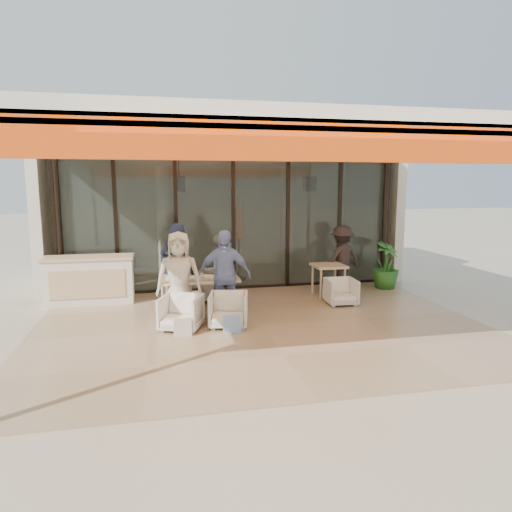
{
  "coord_description": "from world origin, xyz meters",
  "views": [
    {
      "loc": [
        -1.78,
        -7.76,
        2.56
      ],
      "look_at": [
        0.1,
        0.9,
        1.15
      ],
      "focal_mm": 32.0,
      "sensor_mm": 36.0,
      "label": 1
    }
  ],
  "objects": [
    {
      "name": "ground",
      "position": [
        0.0,
        0.0,
        0.0
      ],
      "size": [
        70.0,
        70.0,
        0.0
      ],
      "primitive_type": "plane",
      "color": "#C6B293",
      "rests_on": "ground"
    },
    {
      "name": "terrace_floor",
      "position": [
        0.0,
        0.0,
        0.01
      ],
      "size": [
        8.0,
        6.0,
        0.01
      ],
      "primitive_type": "cube",
      "color": "tan",
      "rests_on": "ground"
    },
    {
      "name": "terrace_structure",
      "position": [
        0.0,
        -0.26,
        3.25
      ],
      "size": [
        8.0,
        6.0,
        3.4
      ],
      "color": "silver",
      "rests_on": "ground"
    },
    {
      "name": "glass_storefront",
      "position": [
        0.0,
        3.0,
        1.6
      ],
      "size": [
        8.08,
        0.1,
        3.2
      ],
      "color": "#9EADA3",
      "rests_on": "ground"
    },
    {
      "name": "interior_block",
      "position": [
        0.01,
        5.31,
        2.23
      ],
      "size": [
        9.05,
        3.62,
        3.52
      ],
      "color": "silver",
      "rests_on": "ground"
    },
    {
      "name": "host_counter",
      "position": [
        -3.23,
        2.3,
        0.53
      ],
      "size": [
        1.85,
        0.65,
        1.04
      ],
      "color": "silver",
      "rests_on": "ground"
    },
    {
      "name": "dining_table",
      "position": [
        -1.01,
        1.04,
        0.69
      ],
      "size": [
        1.5,
        0.9,
        0.93
      ],
      "color": "#E2C48A",
      "rests_on": "ground"
    },
    {
      "name": "chair_far_left",
      "position": [
        -1.42,
        1.99,
        0.33
      ],
      "size": [
        0.66,
        0.62,
        0.65
      ],
      "primitive_type": "imported",
      "rotation": [
        0.0,
        0.0,
        3.1
      ],
      "color": "white",
      "rests_on": "ground"
    },
    {
      "name": "chair_far_right",
      "position": [
        -0.58,
        1.99,
        0.31
      ],
      "size": [
        0.71,
        0.68,
        0.61
      ],
      "primitive_type": "imported",
      "rotation": [
        0.0,
        0.0,
        2.91
      ],
      "color": "white",
      "rests_on": "ground"
    },
    {
      "name": "chair_near_left",
      "position": [
        -1.42,
        0.09,
        0.35
      ],
      "size": [
        0.86,
        0.83,
        0.69
      ],
      "primitive_type": "imported",
      "rotation": [
        0.0,
        0.0,
        -0.37
      ],
      "color": "white",
      "rests_on": "ground"
    },
    {
      "name": "chair_near_right",
      "position": [
        -0.58,
        0.09,
        0.35
      ],
      "size": [
        0.79,
        0.76,
        0.69
      ],
      "primitive_type": "imported",
      "rotation": [
        0.0,
        0.0,
        -0.21
      ],
      "color": "white",
      "rests_on": "ground"
    },
    {
      "name": "diner_navy",
      "position": [
        -1.42,
        1.49,
        0.89
      ],
      "size": [
        0.67,
        0.46,
        1.78
      ],
      "primitive_type": "imported",
      "rotation": [
        0.0,
        0.0,
        3.19
      ],
      "color": "#1A213B",
      "rests_on": "ground"
    },
    {
      "name": "diner_grey",
      "position": [
        -0.58,
        1.49,
        0.76
      ],
      "size": [
        0.85,
        0.74,
        1.51
      ],
      "primitive_type": "imported",
      "rotation": [
        0.0,
        0.0,
        3.39
      ],
      "color": "slate",
      "rests_on": "ground"
    },
    {
      "name": "diner_cream",
      "position": [
        -1.42,
        0.59,
        0.85
      ],
      "size": [
        0.88,
        0.63,
        1.7
      ],
      "primitive_type": "imported",
      "rotation": [
        0.0,
        0.0,
        -0.11
      ],
      "color": "beige",
      "rests_on": "ground"
    },
    {
      "name": "diner_periwinkle",
      "position": [
        -0.58,
        0.59,
        0.86
      ],
      "size": [
        1.07,
        0.64,
        1.71
      ],
      "primitive_type": "imported",
      "rotation": [
        0.0,
        0.0,
        -0.23
      ],
      "color": "#788BC8",
      "rests_on": "ground"
    },
    {
      "name": "tote_bag_cream",
      "position": [
        -1.42,
        -0.31,
        0.17
      ],
      "size": [
        0.3,
        0.1,
        0.34
      ],
      "primitive_type": "cube",
      "color": "silver",
      "rests_on": "ground"
    },
    {
      "name": "tote_bag_blue",
      "position": [
        -0.58,
        -0.31,
        0.17
      ],
      "size": [
        0.3,
        0.1,
        0.34
      ],
      "primitive_type": "cube",
      "color": "#99BFD8",
      "rests_on": "ground"
    },
    {
      "name": "side_table",
      "position": [
        1.99,
        1.83,
        0.64
      ],
      "size": [
        0.7,
        0.7,
        0.74
      ],
      "color": "#E2C48A",
      "rests_on": "ground"
    },
    {
      "name": "side_chair",
      "position": [
        1.99,
        1.08,
        0.32
      ],
      "size": [
        0.65,
        0.61,
        0.63
      ],
      "primitive_type": "imported",
      "rotation": [
        0.0,
        0.0,
        -0.06
      ],
      "color": "white",
      "rests_on": "ground"
    },
    {
      "name": "standing_woman",
      "position": [
        2.51,
        2.3,
        0.79
      ],
      "size": [
        1.13,
        0.82,
        1.58
      ],
      "primitive_type": "imported",
      "rotation": [
        0.0,
        0.0,
        3.39
      ],
      "color": "black",
      "rests_on": "ground"
    },
    {
      "name": "potted_palm",
      "position": [
        3.65,
        2.27,
        0.59
      ],
      "size": [
        0.93,
        0.93,
        1.17
      ],
      "primitive_type": "imported",
      "rotation": [
        0.0,
        0.0,
        0.69
      ],
      "color": "#1E5919",
      "rests_on": "ground"
    }
  ]
}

